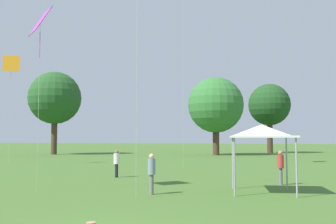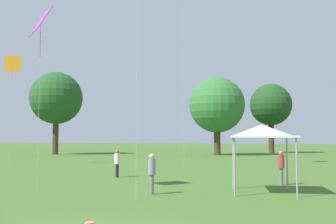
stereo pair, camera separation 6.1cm
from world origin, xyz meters
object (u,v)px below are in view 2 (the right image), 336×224
(person_standing_3, at_px, (281,164))
(distant_tree_2, at_px, (271,105))
(distant_tree_0, at_px, (217,105))
(person_standing_2, at_px, (152,170))
(distant_tree_3, at_px, (56,98))
(kite_1, at_px, (12,65))
(kite_3, at_px, (41,24))
(canopy_tent, at_px, (262,132))
(person_standing_0, at_px, (117,161))

(person_standing_3, relative_size, distant_tree_2, 0.16)
(distant_tree_0, distance_m, distant_tree_2, 11.36)
(person_standing_2, xyz_separation_m, distant_tree_2, (4.93, 45.14, 6.14))
(person_standing_2, bearing_deg, distant_tree_3, 165.73)
(kite_1, xyz_separation_m, distant_tree_2, (20.81, 32.15, -1.11))
(person_standing_2, distance_m, person_standing_3, 6.73)
(kite_3, bearing_deg, distant_tree_3, -152.53)
(kite_1, height_order, distant_tree_2, distant_tree_2)
(person_standing_3, bearing_deg, distant_tree_3, 164.61)
(person_standing_2, distance_m, distant_tree_3, 40.97)
(distant_tree_3, bearing_deg, canopy_tent, -48.61)
(kite_3, bearing_deg, person_standing_0, 170.08)
(person_standing_3, height_order, kite_3, kite_3)
(canopy_tent, distance_m, distant_tree_0, 35.32)
(canopy_tent, height_order, distant_tree_2, distant_tree_2)
(distant_tree_0, bearing_deg, kite_1, -121.12)
(person_standing_2, relative_size, canopy_tent, 0.57)
(person_standing_3, height_order, kite_1, kite_1)
(person_standing_0, bearing_deg, kite_1, -173.55)
(distant_tree_3, bearing_deg, distant_tree_2, 23.29)
(kite_3, relative_size, distant_tree_2, 0.74)
(kite_1, bearing_deg, person_standing_2, -25.00)
(distant_tree_0, bearing_deg, canopy_tent, -79.92)
(person_standing_2, bearing_deg, kite_3, -133.52)
(canopy_tent, bearing_deg, kite_1, 150.37)
(person_standing_2, distance_m, distant_tree_2, 45.82)
(kite_1, relative_size, distant_tree_2, 0.88)
(person_standing_2, distance_m, kite_1, 21.77)
(person_standing_0, relative_size, kite_1, 0.17)
(person_standing_0, xyz_separation_m, person_standing_3, (8.82, -1.46, 0.06))
(person_standing_3, relative_size, kite_1, 0.18)
(person_standing_0, height_order, distant_tree_3, distant_tree_3)
(person_standing_3, distance_m, distant_tree_3, 40.79)
(kite_1, bearing_deg, person_standing_3, -7.88)
(person_standing_0, xyz_separation_m, canopy_tent, (8.01, -4.38, 1.55))
(person_standing_0, distance_m, person_standing_2, 7.05)
(kite_1, relative_size, distant_tree_3, 0.80)
(kite_3, height_order, distant_tree_0, distant_tree_0)
(person_standing_0, height_order, kite_3, kite_3)
(kite_3, distance_m, distant_tree_0, 36.73)
(canopy_tent, relative_size, kite_3, 0.37)
(person_standing_3, distance_m, kite_3, 12.49)
(canopy_tent, bearing_deg, distant_tree_0, 100.08)
(distant_tree_0, xyz_separation_m, distant_tree_2, (6.86, 9.03, 0.62))
(canopy_tent, height_order, distant_tree_0, distant_tree_0)
(person_standing_0, height_order, kite_1, kite_1)
(canopy_tent, distance_m, distant_tree_3, 42.13)
(person_standing_2, relative_size, distant_tree_3, 0.14)
(kite_3, bearing_deg, distant_tree_2, 166.30)
(canopy_tent, relative_size, kite_1, 0.31)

